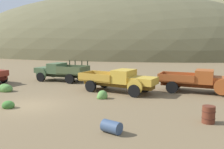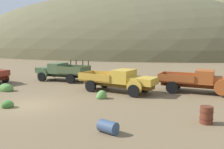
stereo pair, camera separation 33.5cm
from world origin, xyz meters
name	(u,v)px [view 1 (the left image)]	position (x,y,z in m)	size (l,w,h in m)	color
ground_plane	(30,106)	(0.00, 0.00, 0.00)	(300.00, 300.00, 0.00)	brown
hill_far_right	(105,55)	(-15.41, 59.89, 0.00)	(106.83, 51.10, 36.84)	brown
truck_weathered_green	(58,71)	(-3.36, 9.54, 1.01)	(5.83, 2.76, 2.16)	#232B1B
truck_faded_yellow	(123,81)	(4.76, 5.75, 1.00)	(6.76, 3.49, 1.89)	brown
truck_oxide_orange	(203,81)	(10.95, 7.50, 1.00)	(6.22, 2.79, 1.89)	#51220D
oil_drum_tipped	(111,127)	(6.50, -2.94, 0.29)	(1.03, 0.85, 0.58)	#384C6B
oil_drum_spare	(209,114)	(10.81, -0.17, 0.45)	(0.68, 0.68, 0.89)	#5B2819
bush_front_left	(9,106)	(-0.93, -0.85, 0.15)	(0.79, 0.71, 0.59)	#3D702D
bush_near_barrel	(5,89)	(-4.76, 3.29, 0.22)	(1.23, 0.96, 0.83)	#5B8E42
bush_front_right	(102,96)	(3.84, 3.25, 0.19)	(0.76, 0.73, 0.78)	#5B8E42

